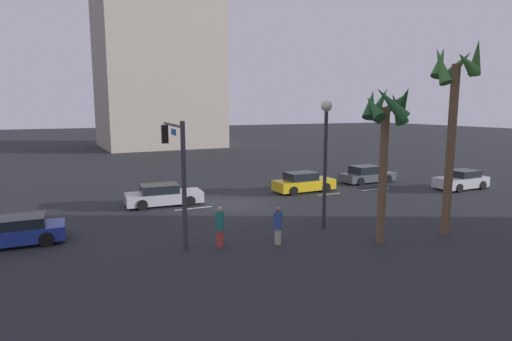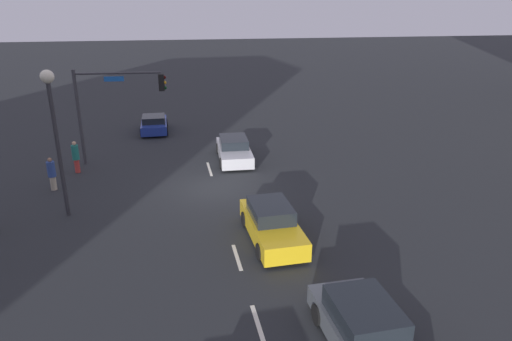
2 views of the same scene
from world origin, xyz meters
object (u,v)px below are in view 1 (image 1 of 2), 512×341
object	(u,v)px
palm_tree_0	(454,94)
palm_tree_1	(386,119)
car_2	(17,231)
pedestrian_1	(220,226)
car_1	(461,180)
streetlamp	(326,140)
pedestrian_0	(278,225)
car_0	(303,183)
building_0	(157,52)
car_3	(367,175)
car_4	(163,195)
traffic_signal	(176,158)

from	to	relation	value
palm_tree_0	palm_tree_1	distance (m)	3.83
car_2	palm_tree_1	bearing A→B (deg)	156.08
car_2	pedestrian_1	world-z (taller)	pedestrian_1
car_1	palm_tree_0	xyz separation A→B (m)	(10.54, 7.62, 6.03)
car_1	streetlamp	bearing A→B (deg)	15.72
car_2	pedestrian_0	bearing A→B (deg)	154.90
car_0	building_0	size ratio (longest dim) A/B	0.16
car_3	pedestrian_1	size ratio (longest dim) A/B	2.52
palm_tree_1	car_4	bearing A→B (deg)	-57.23
car_2	building_0	size ratio (longest dim) A/B	0.14
pedestrian_1	building_0	world-z (taller)	building_0
car_0	pedestrian_1	size ratio (longest dim) A/B	2.49
pedestrian_0	car_2	bearing A→B (deg)	-25.10
car_0	traffic_signal	size ratio (longest dim) A/B	0.82
car_1	building_0	world-z (taller)	building_0
car_3	traffic_signal	xyz separation A→B (m)	(17.77, 7.96, 3.16)
car_3	streetlamp	size ratio (longest dim) A/B	0.71
car_2	car_3	xyz separation A→B (m)	(-24.50, -5.79, 0.04)
palm_tree_0	palm_tree_1	size ratio (longest dim) A/B	1.29
car_0	palm_tree_0	distance (m)	13.24
car_0	streetlamp	bearing A→B (deg)	64.94
pedestrian_0	building_0	world-z (taller)	building_0
pedestrian_0	car_4	bearing A→B (deg)	-73.13
palm_tree_1	traffic_signal	bearing A→B (deg)	-28.50
car_2	car_3	size ratio (longest dim) A/B	0.87
car_4	palm_tree_1	distance (m)	14.51
palm_tree_0	car_0	bearing A→B (deg)	-86.07
car_2	pedestrian_0	size ratio (longest dim) A/B	2.33
pedestrian_0	palm_tree_1	bearing A→B (deg)	159.00
streetlamp	building_0	size ratio (longest dim) A/B	0.22
car_3	pedestrian_0	size ratio (longest dim) A/B	2.67
pedestrian_1	car_4	bearing A→B (deg)	-86.81
traffic_signal	pedestrian_1	world-z (taller)	traffic_signal
palm_tree_0	building_0	xyz separation A→B (m)	(2.45, -52.44, 7.83)
car_0	car_3	bearing A→B (deg)	-171.17
traffic_signal	pedestrian_1	xyz separation A→B (m)	(-1.38, 2.02, -2.84)
pedestrian_0	palm_tree_0	bearing A→B (deg)	165.70
pedestrian_0	palm_tree_0	distance (m)	10.14
palm_tree_1	car_3	bearing A→B (deg)	-127.40
car_1	car_3	size ratio (longest dim) A/B	0.90
car_4	streetlamp	size ratio (longest dim) A/B	0.74
car_2	palm_tree_1	size ratio (longest dim) A/B	0.57
car_0	building_0	bearing A→B (deg)	-87.69
car_4	pedestrian_0	bearing A→B (deg)	106.87
streetlamp	building_0	world-z (taller)	building_0
building_0	car_3	bearing A→B (deg)	99.13
pedestrian_0	building_0	distance (m)	52.49
car_1	traffic_signal	world-z (taller)	traffic_signal
car_4	car_2	bearing A→B (deg)	32.35
traffic_signal	building_0	size ratio (longest dim) A/B	0.19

